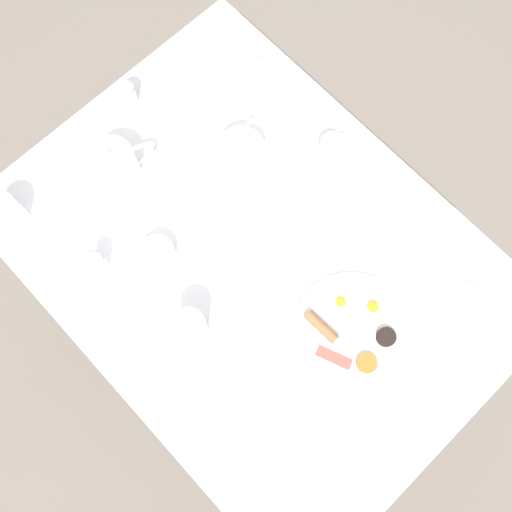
% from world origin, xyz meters
% --- Properties ---
extents(ground_plane, '(8.00, 8.00, 0.00)m').
position_xyz_m(ground_plane, '(0.00, 0.00, 0.00)').
color(ground_plane, '#70665B').
extents(table, '(0.91, 1.23, 0.78)m').
position_xyz_m(table, '(0.00, 0.00, 0.71)').
color(table, white).
rests_on(table, ground_plane).
extents(breakfast_plate, '(0.29, 0.29, 0.04)m').
position_xyz_m(breakfast_plate, '(0.04, -0.29, 0.79)').
color(breakfast_plate, white).
rests_on(breakfast_plate, table).
extents(teapot_near, '(0.19, 0.12, 0.14)m').
position_xyz_m(teapot_near, '(0.14, 0.20, 0.83)').
color(teapot_near, white).
rests_on(teapot_near, table).
extents(teapot_far, '(0.21, 0.12, 0.14)m').
position_xyz_m(teapot_far, '(-0.10, 0.40, 0.83)').
color(teapot_far, white).
rests_on(teapot_far, table).
extents(teacup_with_saucer_left, '(0.16, 0.16, 0.06)m').
position_xyz_m(teacup_with_saucer_left, '(-0.17, 0.16, 0.80)').
color(teacup_with_saucer_left, white).
rests_on(teacup_with_saucer_left, table).
extents(water_glass_tall, '(0.08, 0.08, 0.11)m').
position_xyz_m(water_glass_tall, '(-0.23, -0.03, 0.83)').
color(water_glass_tall, white).
rests_on(water_glass_tall, table).
extents(water_glass_short, '(0.08, 0.08, 0.10)m').
position_xyz_m(water_glass_short, '(-0.37, 0.49, 0.83)').
color(water_glass_short, white).
rests_on(water_glass_short, table).
extents(wine_glass_spare, '(0.08, 0.08, 0.10)m').
position_xyz_m(wine_glass_spare, '(0.31, 0.34, 0.83)').
color(wine_glass_spare, white).
rests_on(wine_glass_spare, table).
extents(creamer_jug, '(0.09, 0.06, 0.06)m').
position_xyz_m(creamer_jug, '(0.34, 0.07, 0.81)').
color(creamer_jug, white).
rests_on(creamer_jug, table).
extents(pepper_grinder, '(0.04, 0.04, 0.10)m').
position_xyz_m(pepper_grinder, '(0.05, 0.54, 0.83)').
color(pepper_grinder, '#BCBCC1').
rests_on(pepper_grinder, table).
extents(salt_grinder, '(0.04, 0.04, 0.10)m').
position_xyz_m(salt_grinder, '(-0.29, 0.24, 0.83)').
color(salt_grinder, '#BCBCC1').
rests_on(salt_grinder, table).
extents(napkin_folded, '(0.21, 0.22, 0.01)m').
position_xyz_m(napkin_folded, '(0.28, -0.47, 0.78)').
color(napkin_folded, white).
rests_on(napkin_folded, table).
extents(fork_by_plate, '(0.15, 0.07, 0.00)m').
position_xyz_m(fork_by_plate, '(0.34, 0.48, 0.78)').
color(fork_by_plate, silver).
rests_on(fork_by_plate, table).
extents(knife_by_plate, '(0.16, 0.15, 0.00)m').
position_xyz_m(knife_by_plate, '(-0.05, -0.01, 0.78)').
color(knife_by_plate, silver).
rests_on(knife_by_plate, table).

